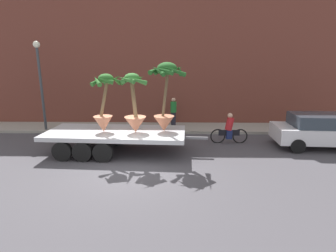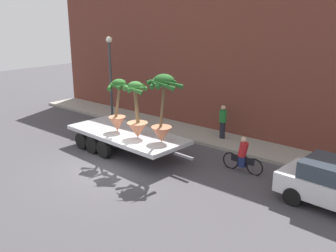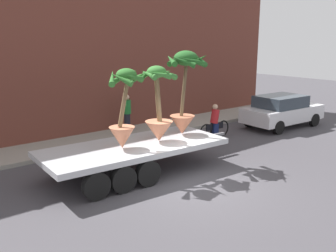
{
  "view_description": "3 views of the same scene",
  "coord_description": "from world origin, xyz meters",
  "px_view_note": "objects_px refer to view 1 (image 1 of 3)",
  "views": [
    {
      "loc": [
        1.61,
        -9.16,
        3.97
      ],
      "look_at": [
        1.4,
        2.01,
        1.2
      ],
      "focal_mm": 28.26,
      "sensor_mm": 36.0,
      "label": 1
    },
    {
      "loc": [
        11.29,
        -9.57,
        6.31
      ],
      "look_at": [
        0.73,
        3.02,
        1.35
      ],
      "focal_mm": 40.39,
      "sensor_mm": 36.0,
      "label": 2
    },
    {
      "loc": [
        -7.44,
        -7.85,
        4.39
      ],
      "look_at": [
        0.69,
        2.15,
        1.32
      ],
      "focal_mm": 40.44,
      "sensor_mm": 36.0,
      "label": 3
    }
  ],
  "objects_px": {
    "parked_car": "(321,130)",
    "street_lamp": "(40,75)",
    "flatbed_trailer": "(111,135)",
    "potted_palm_middle": "(166,94)",
    "potted_palm_front": "(134,107)",
    "potted_palm_rear": "(104,105)",
    "pedestrian_near_gate": "(173,111)",
    "cyclist": "(229,130)"
  },
  "relations": [
    {
      "from": "potted_palm_rear",
      "to": "parked_car",
      "type": "xyz_separation_m",
      "value": [
        9.77,
        0.94,
        -1.3
      ]
    },
    {
      "from": "potted_palm_middle",
      "to": "potted_palm_front",
      "type": "relative_size",
      "value": 1.17
    },
    {
      "from": "flatbed_trailer",
      "to": "cyclist",
      "type": "relative_size",
      "value": 3.84
    },
    {
      "from": "potted_palm_front",
      "to": "pedestrian_near_gate",
      "type": "distance_m",
      "value": 4.86
    },
    {
      "from": "potted_palm_rear",
      "to": "potted_palm_front",
      "type": "distance_m",
      "value": 1.28
    },
    {
      "from": "pedestrian_near_gate",
      "to": "cyclist",
      "type": "bearing_deg",
      "value": -45.76
    },
    {
      "from": "parked_car",
      "to": "street_lamp",
      "type": "distance_m",
      "value": 14.52
    },
    {
      "from": "potted_palm_middle",
      "to": "street_lamp",
      "type": "distance_m",
      "value": 7.71
    },
    {
      "from": "cyclist",
      "to": "street_lamp",
      "type": "height_order",
      "value": "street_lamp"
    },
    {
      "from": "flatbed_trailer",
      "to": "potted_palm_middle",
      "type": "relative_size",
      "value": 2.41
    },
    {
      "from": "pedestrian_near_gate",
      "to": "street_lamp",
      "type": "xyz_separation_m",
      "value": [
        -7.27,
        -0.94,
        2.19
      ]
    },
    {
      "from": "parked_car",
      "to": "pedestrian_near_gate",
      "type": "xyz_separation_m",
      "value": [
        -6.83,
        3.44,
        0.22
      ]
    },
    {
      "from": "parked_car",
      "to": "street_lamp",
      "type": "relative_size",
      "value": 0.9
    },
    {
      "from": "pedestrian_near_gate",
      "to": "street_lamp",
      "type": "distance_m",
      "value": 7.65
    },
    {
      "from": "parked_car",
      "to": "pedestrian_near_gate",
      "type": "height_order",
      "value": "pedestrian_near_gate"
    },
    {
      "from": "flatbed_trailer",
      "to": "parked_car",
      "type": "bearing_deg",
      "value": 5.01
    },
    {
      "from": "street_lamp",
      "to": "potted_palm_front",
      "type": "bearing_deg",
      "value": -32.11
    },
    {
      "from": "potted_palm_front",
      "to": "parked_car",
      "type": "bearing_deg",
      "value": 6.86
    },
    {
      "from": "potted_palm_rear",
      "to": "cyclist",
      "type": "relative_size",
      "value": 1.34
    },
    {
      "from": "potted_palm_rear",
      "to": "pedestrian_near_gate",
      "type": "relative_size",
      "value": 1.44
    },
    {
      "from": "pedestrian_near_gate",
      "to": "potted_palm_middle",
      "type": "bearing_deg",
      "value": -94.61
    },
    {
      "from": "flatbed_trailer",
      "to": "potted_palm_front",
      "type": "xyz_separation_m",
      "value": [
        1.11,
        -0.18,
        1.28
      ]
    },
    {
      "from": "cyclist",
      "to": "parked_car",
      "type": "xyz_separation_m",
      "value": [
        4.09,
        -0.62,
        0.16
      ]
    },
    {
      "from": "potted_palm_middle",
      "to": "cyclist",
      "type": "height_order",
      "value": "potted_palm_middle"
    },
    {
      "from": "potted_palm_front",
      "to": "street_lamp",
      "type": "height_order",
      "value": "street_lamp"
    },
    {
      "from": "cyclist",
      "to": "potted_palm_middle",
      "type": "bearing_deg",
      "value": -154.96
    },
    {
      "from": "potted_palm_middle",
      "to": "cyclist",
      "type": "xyz_separation_m",
      "value": [
        3.08,
        1.44,
        -1.91
      ]
    },
    {
      "from": "street_lamp",
      "to": "parked_car",
      "type": "bearing_deg",
      "value": -10.04
    },
    {
      "from": "potted_palm_middle",
      "to": "pedestrian_near_gate",
      "type": "height_order",
      "value": "potted_palm_middle"
    },
    {
      "from": "cyclist",
      "to": "parked_car",
      "type": "distance_m",
      "value": 4.14
    },
    {
      "from": "potted_palm_rear",
      "to": "potted_palm_middle",
      "type": "xyz_separation_m",
      "value": [
        2.59,
        0.12,
        0.45
      ]
    },
    {
      "from": "potted_palm_rear",
      "to": "parked_car",
      "type": "bearing_deg",
      "value": 5.49
    },
    {
      "from": "potted_palm_middle",
      "to": "potted_palm_front",
      "type": "distance_m",
      "value": 1.44
    },
    {
      "from": "potted_palm_rear",
      "to": "potted_palm_middle",
      "type": "bearing_deg",
      "value": 2.68
    },
    {
      "from": "potted_palm_middle",
      "to": "pedestrian_near_gate",
      "type": "relative_size",
      "value": 1.72
    },
    {
      "from": "potted_palm_rear",
      "to": "cyclist",
      "type": "height_order",
      "value": "potted_palm_rear"
    },
    {
      "from": "flatbed_trailer",
      "to": "potted_palm_middle",
      "type": "xyz_separation_m",
      "value": [
        2.43,
        0.03,
        1.81
      ]
    },
    {
      "from": "potted_palm_rear",
      "to": "flatbed_trailer",
      "type": "bearing_deg",
      "value": 30.14
    },
    {
      "from": "potted_palm_middle",
      "to": "pedestrian_near_gate",
      "type": "bearing_deg",
      "value": 85.39
    },
    {
      "from": "flatbed_trailer",
      "to": "potted_palm_middle",
      "type": "bearing_deg",
      "value": 0.6
    },
    {
      "from": "flatbed_trailer",
      "to": "pedestrian_near_gate",
      "type": "xyz_separation_m",
      "value": [
        2.77,
        4.28,
        0.27
      ]
    },
    {
      "from": "potted_palm_rear",
      "to": "parked_car",
      "type": "height_order",
      "value": "potted_palm_rear"
    }
  ]
}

